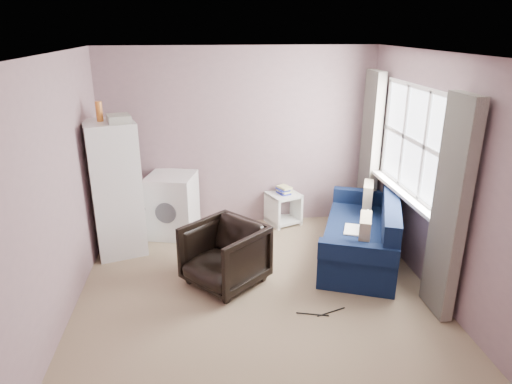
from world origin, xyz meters
TOP-DOWN VIEW (x-y plane):
  - room at (0.02, 0.01)m, footprint 3.84×4.24m
  - armchair at (-0.32, 0.39)m, footprint 1.03×1.03m
  - fridge at (-1.61, 1.34)m, footprint 0.73×0.72m
  - washing_machine at (-0.96, 1.78)m, footprint 0.73×0.73m
  - side_table at (0.61, 1.96)m, footprint 0.54×0.54m
  - sofa at (1.43, 0.78)m, footprint 1.46×2.04m
  - window_dressing at (1.78, 0.70)m, footprint 0.17×2.62m
  - floor_cables at (0.61, -0.32)m, footprint 0.52×0.13m

SIDE VIEW (x-z plane):
  - floor_cables at x=0.61m, z-range 0.00..0.01m
  - side_table at x=0.61m, z-range -0.02..0.55m
  - sofa at x=1.43m, z-range -0.11..0.72m
  - armchair at x=-0.32m, z-range 0.00..0.78m
  - washing_machine at x=-0.96m, z-range 0.02..0.88m
  - fridge at x=-1.61m, z-range -0.10..1.81m
  - window_dressing at x=1.78m, z-range 0.02..2.20m
  - room at x=0.02m, z-range -0.02..2.52m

